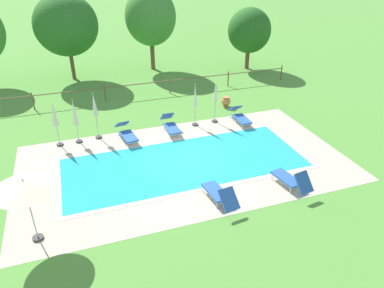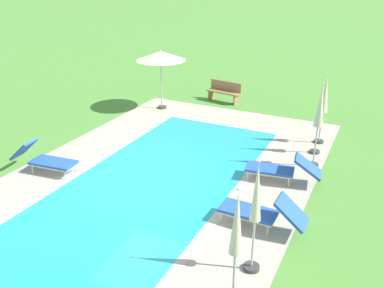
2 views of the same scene
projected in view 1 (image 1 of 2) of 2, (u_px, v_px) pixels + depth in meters
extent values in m
plane|color=#518E38|center=(185.00, 163.00, 16.17)|extent=(160.00, 160.00, 0.00)
cube|color=#B2A893|center=(185.00, 163.00, 16.17)|extent=(14.37, 7.97, 0.01)
cube|color=#23A8C1|center=(185.00, 163.00, 16.17)|extent=(10.58, 4.18, 0.01)
cube|color=#C0B59F|center=(171.00, 141.00, 18.00)|extent=(11.06, 0.24, 0.01)
cube|color=#C0B59F|center=(202.00, 190.00, 14.33)|extent=(11.06, 0.24, 0.01)
cube|color=#C0B59F|center=(289.00, 144.00, 17.72)|extent=(0.24, 4.18, 0.01)
cube|color=#C0B59F|center=(58.00, 185.00, 14.61)|extent=(0.24, 4.18, 0.01)
cube|color=#2856A8|center=(286.00, 178.00, 14.54)|extent=(0.81, 1.38, 0.07)
cube|color=#2856A8|center=(304.00, 183.00, 13.67)|extent=(0.69, 0.69, 0.69)
cube|color=silver|center=(286.00, 179.00, 14.56)|extent=(0.77, 1.35, 0.04)
cylinder|color=silver|center=(272.00, 176.00, 14.94)|extent=(0.04, 0.04, 0.28)
cylinder|color=silver|center=(281.00, 173.00, 15.15)|extent=(0.04, 0.04, 0.28)
cylinder|color=silver|center=(290.00, 190.00, 14.09)|extent=(0.04, 0.04, 0.28)
cylinder|color=silver|center=(300.00, 187.00, 14.30)|extent=(0.04, 0.04, 0.28)
cube|color=#2856A8|center=(129.00, 136.00, 17.75)|extent=(0.79, 1.38, 0.07)
cube|color=#2856A8|center=(122.00, 124.00, 18.42)|extent=(0.70, 0.82, 0.53)
cube|color=silver|center=(129.00, 137.00, 17.78)|extent=(0.76, 1.35, 0.04)
cylinder|color=silver|center=(138.00, 143.00, 17.51)|extent=(0.04, 0.04, 0.28)
cylinder|color=silver|center=(128.00, 145.00, 17.30)|extent=(0.04, 0.04, 0.28)
cylinder|color=silver|center=(130.00, 134.00, 18.37)|extent=(0.04, 0.04, 0.28)
cylinder|color=silver|center=(121.00, 136.00, 18.16)|extent=(0.04, 0.04, 0.28)
cube|color=#2856A8|center=(216.00, 191.00, 13.74)|extent=(0.74, 1.36, 0.07)
cube|color=#2856A8|center=(229.00, 199.00, 12.84)|extent=(0.67, 0.74, 0.61)
cube|color=silver|center=(216.00, 192.00, 13.76)|extent=(0.71, 1.33, 0.04)
cylinder|color=silver|center=(203.00, 189.00, 14.16)|extent=(0.04, 0.04, 0.28)
cylinder|color=silver|center=(214.00, 186.00, 14.35)|extent=(0.04, 0.04, 0.28)
cylinder|color=silver|center=(217.00, 205.00, 13.29)|extent=(0.04, 0.04, 0.28)
cylinder|color=silver|center=(229.00, 201.00, 13.48)|extent=(0.04, 0.04, 0.28)
cube|color=#2856A8|center=(172.00, 128.00, 18.53)|extent=(0.62, 1.31, 0.07)
cube|color=#2856A8|center=(167.00, 116.00, 19.22)|extent=(0.61, 0.71, 0.58)
cube|color=silver|center=(172.00, 129.00, 18.56)|extent=(0.59, 1.28, 0.04)
cylinder|color=silver|center=(180.00, 135.00, 18.23)|extent=(0.04, 0.04, 0.28)
cylinder|color=silver|center=(170.00, 137.00, 18.09)|extent=(0.04, 0.04, 0.28)
cylinder|color=silver|center=(174.00, 126.00, 19.15)|extent=(0.04, 0.04, 0.28)
cylinder|color=silver|center=(165.00, 127.00, 19.01)|extent=(0.04, 0.04, 0.28)
cube|color=#2856A8|center=(242.00, 119.00, 19.53)|extent=(0.61, 1.31, 0.07)
cube|color=#2856A8|center=(235.00, 108.00, 20.26)|extent=(0.61, 0.75, 0.52)
cube|color=silver|center=(242.00, 120.00, 19.56)|extent=(0.58, 1.28, 0.04)
cylinder|color=silver|center=(251.00, 125.00, 19.23)|extent=(0.04, 0.04, 0.28)
cylinder|color=silver|center=(242.00, 127.00, 19.09)|extent=(0.04, 0.04, 0.28)
cylinder|color=silver|center=(242.00, 117.00, 20.15)|extent=(0.04, 0.04, 0.28)
cylinder|color=silver|center=(233.00, 119.00, 20.01)|extent=(0.04, 0.04, 0.28)
cylinder|color=#383838|center=(38.00, 238.00, 11.92)|extent=(0.36, 0.36, 0.08)
cylinder|color=#B2B5B7|center=(31.00, 211.00, 11.38)|extent=(0.04, 0.04, 2.34)
cone|color=beige|center=(24.00, 184.00, 10.90)|extent=(1.99, 1.99, 0.36)
sphere|color=beige|center=(22.00, 179.00, 10.81)|extent=(0.06, 0.06, 0.06)
cylinder|color=#383838|center=(215.00, 121.00, 19.95)|extent=(0.32, 0.32, 0.08)
cylinder|color=#B2B5B7|center=(215.00, 111.00, 19.67)|extent=(0.04, 0.04, 1.25)
cone|color=beige|center=(216.00, 91.00, 19.10)|extent=(0.22, 0.22, 1.13)
sphere|color=beige|center=(216.00, 80.00, 18.82)|extent=(0.05, 0.05, 0.05)
cylinder|color=#383838|center=(79.00, 141.00, 17.87)|extent=(0.32, 0.32, 0.08)
cylinder|color=#B2B5B7|center=(78.00, 133.00, 17.65)|extent=(0.04, 0.04, 0.98)
cone|color=beige|center=(74.00, 112.00, 17.12)|extent=(0.27, 0.27, 1.24)
sphere|color=beige|center=(72.00, 100.00, 16.82)|extent=(0.05, 0.05, 0.05)
cylinder|color=#383838|center=(195.00, 124.00, 19.57)|extent=(0.32, 0.32, 0.08)
cylinder|color=#B2B5B7|center=(195.00, 115.00, 19.32)|extent=(0.04, 0.04, 1.14)
cone|color=beige|center=(195.00, 95.00, 18.76)|extent=(0.21, 0.21, 1.17)
sphere|color=beige|center=(195.00, 84.00, 18.48)|extent=(0.05, 0.05, 0.05)
cylinder|color=#383838|center=(99.00, 137.00, 18.26)|extent=(0.32, 0.32, 0.08)
cylinder|color=#B2B5B7|center=(97.00, 127.00, 17.98)|extent=(0.04, 0.04, 1.27)
cone|color=beige|center=(94.00, 105.00, 17.42)|extent=(0.28, 0.28, 1.08)
sphere|color=beige|center=(93.00, 94.00, 17.15)|extent=(0.05, 0.05, 0.05)
cylinder|color=#383838|center=(60.00, 144.00, 17.58)|extent=(0.32, 0.32, 0.08)
cylinder|color=#B2B5B7|center=(58.00, 135.00, 17.34)|extent=(0.04, 0.04, 1.09)
cone|color=beige|center=(54.00, 113.00, 16.80)|extent=(0.29, 0.29, 1.19)
sphere|color=beige|center=(51.00, 101.00, 16.50)|extent=(0.05, 0.05, 0.05)
cylinder|color=#C67547|center=(226.00, 106.00, 21.85)|extent=(0.31, 0.31, 0.08)
ellipsoid|color=#C67547|center=(226.00, 101.00, 21.71)|extent=(0.56, 0.56, 0.52)
cylinder|color=#C67547|center=(226.00, 97.00, 21.59)|extent=(0.42, 0.42, 0.06)
cylinder|color=brown|center=(33.00, 101.00, 21.27)|extent=(0.08, 0.08, 1.05)
cylinder|color=brown|center=(105.00, 93.00, 22.48)|extent=(0.08, 0.08, 1.05)
cylinder|color=brown|center=(170.00, 85.00, 23.68)|extent=(0.08, 0.08, 1.05)
cylinder|color=brown|center=(228.00, 79.00, 24.89)|extent=(0.08, 0.08, 1.05)
cylinder|color=brown|center=(281.00, 73.00, 26.09)|extent=(0.08, 0.08, 1.05)
cube|color=brown|center=(138.00, 84.00, 22.92)|extent=(20.97, 0.05, 0.05)
cylinder|color=brown|center=(247.00, 58.00, 28.40)|extent=(0.32, 0.32, 1.69)
ellipsoid|color=#235B1E|center=(249.00, 30.00, 27.39)|extent=(3.27, 3.27, 3.36)
cylinder|color=brown|center=(153.00, 54.00, 28.12)|extent=(0.33, 0.33, 2.38)
ellipsoid|color=#3D7F33|center=(151.00, 17.00, 26.79)|extent=(3.79, 3.79, 4.24)
cylinder|color=brown|center=(72.00, 64.00, 25.99)|extent=(0.27, 0.27, 2.25)
ellipsoid|color=#286623|center=(66.00, 25.00, 24.70)|extent=(4.33, 4.33, 4.20)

